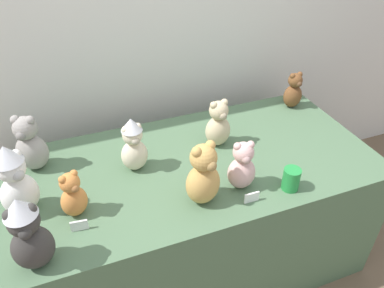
{
  "coord_description": "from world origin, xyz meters",
  "views": [
    {
      "loc": [
        -0.53,
        -1.12,
        1.96
      ],
      "look_at": [
        0.0,
        0.25,
        0.89
      ],
      "focal_mm": 34.9,
      "sensor_mm": 36.0,
      "label": 1
    }
  ],
  "objects_px": {
    "party_cup_green": "(291,179)",
    "teddy_bear_blush": "(242,167)",
    "display_table": "(192,216)",
    "teddy_bear_cream": "(133,145)",
    "teddy_bear_honey": "(203,176)",
    "teddy_bear_ash": "(30,145)",
    "teddy_bear_charcoal": "(28,234)",
    "teddy_bear_ginger": "(73,195)",
    "teddy_bear_snow": "(16,181)",
    "teddy_bear_sand": "(218,125)",
    "teddy_bear_chestnut": "(293,91)"
  },
  "relations": [
    {
      "from": "teddy_bear_snow",
      "to": "teddy_bear_sand",
      "type": "bearing_deg",
      "value": -21.68
    },
    {
      "from": "teddy_bear_chestnut",
      "to": "teddy_bear_cream",
      "type": "bearing_deg",
      "value": -171.31
    },
    {
      "from": "teddy_bear_blush",
      "to": "teddy_bear_sand",
      "type": "bearing_deg",
      "value": 92.87
    },
    {
      "from": "teddy_bear_ash",
      "to": "teddy_bear_charcoal",
      "type": "xyz_separation_m",
      "value": [
        -0.02,
        -0.6,
        0.02
      ]
    },
    {
      "from": "teddy_bear_ginger",
      "to": "teddy_bear_sand",
      "type": "height_order",
      "value": "teddy_bear_sand"
    },
    {
      "from": "teddy_bear_snow",
      "to": "party_cup_green",
      "type": "xyz_separation_m",
      "value": [
        1.15,
        -0.29,
        -0.11
      ]
    },
    {
      "from": "teddy_bear_charcoal",
      "to": "teddy_bear_chestnut",
      "type": "bearing_deg",
      "value": 20.38
    },
    {
      "from": "display_table",
      "to": "teddy_bear_ash",
      "type": "bearing_deg",
      "value": 161.44
    },
    {
      "from": "display_table",
      "to": "teddy_bear_ash",
      "type": "xyz_separation_m",
      "value": [
        -0.74,
        0.25,
        0.53
      ]
    },
    {
      "from": "teddy_bear_ginger",
      "to": "teddy_bear_ash",
      "type": "xyz_separation_m",
      "value": [
        -0.15,
        0.39,
        0.04
      ]
    },
    {
      "from": "display_table",
      "to": "party_cup_green",
      "type": "xyz_separation_m",
      "value": [
        0.36,
        -0.33,
        0.44
      ]
    },
    {
      "from": "teddy_bear_charcoal",
      "to": "teddy_bear_blush",
      "type": "bearing_deg",
      "value": 4.21
    },
    {
      "from": "teddy_bear_ginger",
      "to": "teddy_bear_chestnut",
      "type": "relative_size",
      "value": 0.97
    },
    {
      "from": "teddy_bear_snow",
      "to": "teddy_bear_charcoal",
      "type": "xyz_separation_m",
      "value": [
        0.04,
        -0.3,
        -0.01
      ]
    },
    {
      "from": "teddy_bear_blush",
      "to": "party_cup_green",
      "type": "height_order",
      "value": "teddy_bear_blush"
    },
    {
      "from": "teddy_bear_cream",
      "to": "teddy_bear_honey",
      "type": "bearing_deg",
      "value": -62.34
    },
    {
      "from": "teddy_bear_ash",
      "to": "teddy_bear_cream",
      "type": "bearing_deg",
      "value": 2.7
    },
    {
      "from": "teddy_bear_snow",
      "to": "teddy_bear_cream",
      "type": "bearing_deg",
      "value": -18.27
    },
    {
      "from": "display_table",
      "to": "teddy_bear_sand",
      "type": "height_order",
      "value": "teddy_bear_sand"
    },
    {
      "from": "teddy_bear_chestnut",
      "to": "party_cup_green",
      "type": "distance_m",
      "value": 0.78
    },
    {
      "from": "teddy_bear_blush",
      "to": "teddy_bear_snow",
      "type": "bearing_deg",
      "value": 177.68
    },
    {
      "from": "teddy_bear_sand",
      "to": "teddy_bear_honey",
      "type": "height_order",
      "value": "teddy_bear_honey"
    },
    {
      "from": "teddy_bear_sand",
      "to": "party_cup_green",
      "type": "xyz_separation_m",
      "value": [
        0.17,
        -0.44,
        -0.07
      ]
    },
    {
      "from": "teddy_bear_sand",
      "to": "party_cup_green",
      "type": "distance_m",
      "value": 0.48
    },
    {
      "from": "display_table",
      "to": "teddy_bear_ginger",
      "type": "distance_m",
      "value": 0.78
    },
    {
      "from": "party_cup_green",
      "to": "teddy_bear_blush",
      "type": "bearing_deg",
      "value": 155.74
    },
    {
      "from": "teddy_bear_ash",
      "to": "teddy_bear_chestnut",
      "type": "height_order",
      "value": "teddy_bear_ash"
    },
    {
      "from": "teddy_bear_blush",
      "to": "display_table",
      "type": "bearing_deg",
      "value": 131.07
    },
    {
      "from": "party_cup_green",
      "to": "teddy_bear_ash",
      "type": "bearing_deg",
      "value": 152.0
    },
    {
      "from": "display_table",
      "to": "teddy_bear_blush",
      "type": "relative_size",
      "value": 7.45
    },
    {
      "from": "teddy_bear_honey",
      "to": "teddy_bear_chestnut",
      "type": "distance_m",
      "value": 1.01
    },
    {
      "from": "teddy_bear_ginger",
      "to": "teddy_bear_charcoal",
      "type": "distance_m",
      "value": 0.28
    },
    {
      "from": "teddy_bear_honey",
      "to": "teddy_bear_snow",
      "type": "bearing_deg",
      "value": 148.3
    },
    {
      "from": "teddy_bear_ginger",
      "to": "teddy_bear_honey",
      "type": "relative_size",
      "value": 0.72
    },
    {
      "from": "teddy_bear_sand",
      "to": "teddy_bear_charcoal",
      "type": "bearing_deg",
      "value": -159.79
    },
    {
      "from": "display_table",
      "to": "teddy_bear_charcoal",
      "type": "distance_m",
      "value": 1.0
    },
    {
      "from": "party_cup_green",
      "to": "teddy_bear_snow",
      "type": "bearing_deg",
      "value": 166.07
    },
    {
      "from": "teddy_bear_charcoal",
      "to": "teddy_bear_sand",
      "type": "bearing_deg",
      "value": 23.18
    },
    {
      "from": "display_table",
      "to": "teddy_bear_cream",
      "type": "xyz_separation_m",
      "value": [
        -0.27,
        0.07,
        0.53
      ]
    },
    {
      "from": "teddy_bear_honey",
      "to": "display_table",
      "type": "bearing_deg",
      "value": 63.69
    },
    {
      "from": "teddy_bear_blush",
      "to": "teddy_bear_chestnut",
      "type": "xyz_separation_m",
      "value": [
        0.64,
        0.55,
        -0.01
      ]
    },
    {
      "from": "teddy_bear_cream",
      "to": "teddy_bear_charcoal",
      "type": "relative_size",
      "value": 0.87
    },
    {
      "from": "teddy_bear_chestnut",
      "to": "teddy_bear_charcoal",
      "type": "relative_size",
      "value": 0.69
    },
    {
      "from": "teddy_bear_ash",
      "to": "teddy_bear_charcoal",
      "type": "bearing_deg",
      "value": -67.41
    },
    {
      "from": "teddy_bear_blush",
      "to": "teddy_bear_honey",
      "type": "relative_size",
      "value": 0.82
    },
    {
      "from": "teddy_bear_cream",
      "to": "teddy_bear_blush",
      "type": "distance_m",
      "value": 0.52
    },
    {
      "from": "teddy_bear_chestnut",
      "to": "teddy_bear_charcoal",
      "type": "xyz_separation_m",
      "value": [
        -1.54,
        -0.66,
        0.06
      ]
    },
    {
      "from": "teddy_bear_ash",
      "to": "teddy_bear_sand",
      "type": "bearing_deg",
      "value": 15.58
    },
    {
      "from": "teddy_bear_ginger",
      "to": "teddy_bear_ash",
      "type": "bearing_deg",
      "value": 85.67
    },
    {
      "from": "display_table",
      "to": "teddy_bear_honey",
      "type": "bearing_deg",
      "value": -100.65
    }
  ]
}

